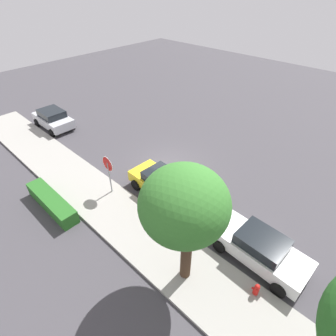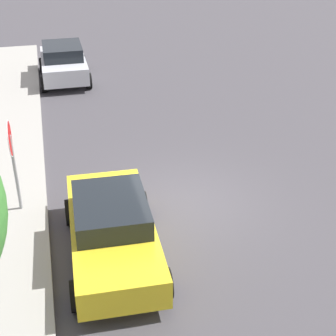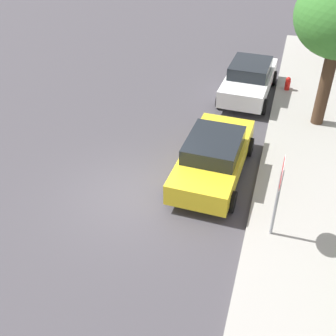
{
  "view_description": "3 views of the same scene",
  "coord_description": "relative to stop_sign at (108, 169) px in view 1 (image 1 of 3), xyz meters",
  "views": [
    {
      "loc": [
        -9.72,
        10.34,
        10.49
      ],
      "look_at": [
        -0.91,
        0.93,
        0.8
      ],
      "focal_mm": 28.0,
      "sensor_mm": 36.0,
      "label": 1
    },
    {
      "loc": [
        -11.06,
        3.13,
        7.44
      ],
      "look_at": [
        0.08,
        0.44,
        1.07
      ],
      "focal_mm": 55.0,
      "sensor_mm": 36.0,
      "label": 2
    },
    {
      "loc": [
        9.04,
        3.9,
        8.09
      ],
      "look_at": [
        -0.55,
        1.02,
        0.86
      ],
      "focal_mm": 45.0,
      "sensor_mm": 36.0,
      "label": 3
    }
  ],
  "objects": [
    {
      "name": "ground_plane",
      "position": [
        -0.54,
        -4.2,
        -1.79
      ],
      "size": [
        60.0,
        60.0,
        0.0
      ],
      "primitive_type": "plane",
      "color": "#423F44"
    },
    {
      "name": "sidewalk_curb",
      "position": [
        -0.54,
        0.85,
        -1.72
      ],
      "size": [
        32.0,
        3.0,
        0.14
      ],
      "primitive_type": "cube",
      "color": "#9E9B93",
      "rests_on": "ground_plane"
    },
    {
      "name": "stop_sign",
      "position": [
        0.0,
        0.0,
        0.0
      ],
      "size": [
        0.9,
        0.08,
        2.57
      ],
      "color": "gray",
      "rests_on": "ground_plane"
    },
    {
      "name": "parked_car_yellow",
      "position": [
        -2.27,
        -2.05,
        -1.05
      ],
      "size": [
        4.49,
        2.14,
        1.44
      ],
      "color": "yellow",
      "rests_on": "ground_plane"
    },
    {
      "name": "parked_car_white",
      "position": [
        -8.37,
        -1.78,
        -1.03
      ],
      "size": [
        4.35,
        2.16,
        1.48
      ],
      "color": "white",
      "rests_on": "ground_plane"
    },
    {
      "name": "parked_car_silver",
      "position": [
        10.11,
        -1.74,
        -1.01
      ],
      "size": [
        3.83,
        2.03,
        1.52
      ],
      "color": "silver",
      "rests_on": "ground_plane"
    },
    {
      "name": "street_tree_near_corner",
      "position": [
        -6.34,
        1.15,
        2.34
      ],
      "size": [
        3.17,
        3.17,
        5.58
      ],
      "color": "#422D1E",
      "rests_on": "ground_plane"
    },
    {
      "name": "fire_hydrant",
      "position": [
        -9.14,
        -0.18,
        -1.43
      ],
      "size": [
        0.3,
        0.22,
        0.72
      ],
      "color": "red",
      "rests_on": "ground_plane"
    },
    {
      "name": "front_yard_hedge",
      "position": [
        1.42,
        2.97,
        -1.39
      ],
      "size": [
        4.06,
        0.88,
        0.8
      ],
      "color": "#286623",
      "rests_on": "ground_plane"
    }
  ]
}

